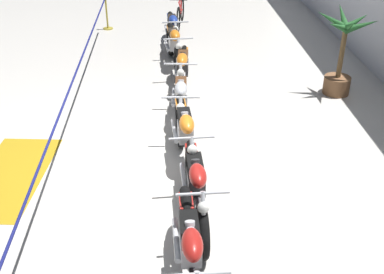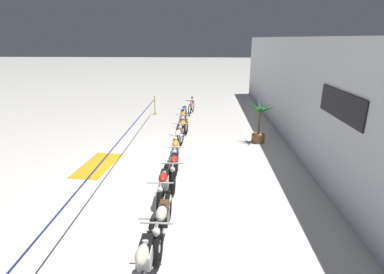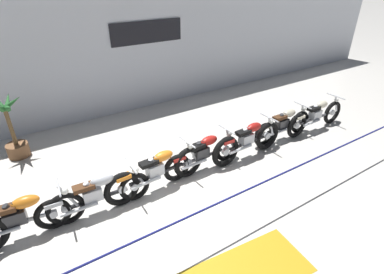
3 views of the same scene
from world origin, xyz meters
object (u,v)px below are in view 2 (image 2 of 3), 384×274
(bicycle, at_px, (191,108))
(motorcycle_orange_4, at_px, (176,151))
(motorcycle_red_6, at_px, (164,187))
(potted_palm_left_of_row, at_px, (259,124))
(motorcycle_blue_0, at_px, (184,114))
(motorcycle_orange_1, at_px, (183,120))
(motorcycle_cream_8, at_px, (145,263))
(floor_banner, at_px, (98,165))
(motorcycle_red_5, at_px, (174,167))
(motorcycle_silver_3, at_px, (179,139))
(motorcycle_cream_7, at_px, (163,222))
(stanchion_far_left, at_px, (131,130))
(motorcycle_orange_2, at_px, (183,129))

(bicycle, bearing_deg, motorcycle_orange_4, -1.49)
(motorcycle_orange_4, height_order, motorcycle_red_6, motorcycle_red_6)
(potted_palm_left_of_row, bearing_deg, motorcycle_blue_0, -131.32)
(motorcycle_orange_1, xyz_separation_m, potted_palm_left_of_row, (1.60, 3.27, 0.30))
(motorcycle_cream_8, relative_size, floor_banner, 1.09)
(motorcycle_red_5, bearing_deg, motorcycle_cream_8, -1.50)
(motorcycle_blue_0, height_order, potted_palm_left_of_row, potted_palm_left_of_row)
(motorcycle_silver_3, bearing_deg, motorcycle_cream_8, -0.06)
(motorcycle_blue_0, bearing_deg, floor_banner, -25.30)
(motorcycle_silver_3, relative_size, bicycle, 1.35)
(motorcycle_blue_0, xyz_separation_m, motorcycle_red_6, (7.92, 0.01, 0.03))
(motorcycle_red_6, distance_m, motorcycle_cream_7, 1.52)
(motorcycle_orange_1, distance_m, motorcycle_cream_7, 8.15)
(motorcycle_cream_7, bearing_deg, stanchion_far_left, -160.36)
(potted_palm_left_of_row, bearing_deg, bicycle, -147.80)
(bicycle, bearing_deg, potted_palm_left_of_row, 32.20)
(motorcycle_red_6, bearing_deg, stanchion_far_left, -156.03)
(motorcycle_blue_0, distance_m, bicycle, 1.93)
(motorcycle_cream_8, bearing_deg, floor_banner, -152.58)
(motorcycle_blue_0, height_order, motorcycle_silver_3, motorcycle_blue_0)
(motorcycle_blue_0, xyz_separation_m, motorcycle_orange_4, (5.36, 0.07, 0.02))
(motorcycle_red_5, distance_m, bicycle, 8.54)
(motorcycle_orange_4, height_order, bicycle, motorcycle_orange_4)
(motorcycle_orange_2, bearing_deg, motorcycle_cream_7, 0.44)
(motorcycle_blue_0, relative_size, motorcycle_cream_8, 0.95)
(motorcycle_red_6, xyz_separation_m, stanchion_far_left, (-4.09, -1.82, 0.28))
(motorcycle_orange_1, relative_size, floor_banner, 1.10)
(floor_banner, bearing_deg, motorcycle_cream_8, 32.82)
(motorcycle_blue_0, height_order, motorcycle_orange_2, motorcycle_orange_2)
(motorcycle_red_6, xyz_separation_m, motorcycle_cream_8, (2.77, 0.04, -0.02))
(motorcycle_red_5, height_order, bicycle, bicycle)
(motorcycle_silver_3, xyz_separation_m, floor_banner, (1.55, -2.67, -0.45))
(motorcycle_orange_1, distance_m, motorcycle_red_6, 6.64)
(motorcycle_cream_7, bearing_deg, motorcycle_blue_0, -178.86)
(motorcycle_orange_1, height_order, motorcycle_orange_2, motorcycle_orange_1)
(potted_palm_left_of_row, bearing_deg, motorcycle_cream_8, -22.51)
(motorcycle_red_6, height_order, bicycle, motorcycle_red_6)
(motorcycle_cream_7, distance_m, bicycle, 11.34)
(motorcycle_cream_8, xyz_separation_m, potted_palm_left_of_row, (-7.81, 3.23, 0.31))
(motorcycle_red_6, xyz_separation_m, floor_banner, (-2.37, -2.63, -0.48))
(motorcycle_orange_4, bearing_deg, motorcycle_red_6, -1.41)
(motorcycle_orange_4, distance_m, potted_palm_left_of_row, 4.07)
(stanchion_far_left, bearing_deg, motorcycle_silver_3, 84.99)
(motorcycle_silver_3, height_order, potted_palm_left_of_row, potted_palm_left_of_row)
(motorcycle_silver_3, distance_m, motorcycle_orange_4, 1.36)
(motorcycle_red_6, relative_size, motorcycle_cream_8, 0.93)
(motorcycle_blue_0, distance_m, motorcycle_orange_4, 5.36)
(motorcycle_orange_2, bearing_deg, motorcycle_silver_3, -3.60)
(motorcycle_red_5, bearing_deg, bicycle, 179.27)
(motorcycle_red_6, distance_m, floor_banner, 3.58)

